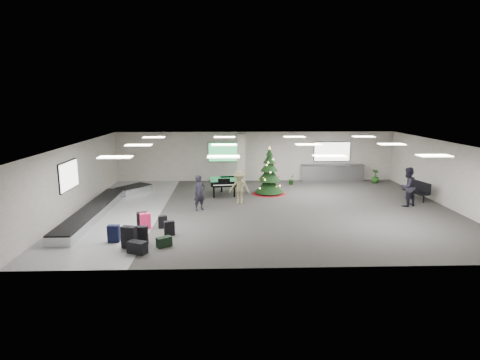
{
  "coord_description": "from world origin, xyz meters",
  "views": [
    {
      "loc": [
        -1.87,
        -18.83,
        5.22
      ],
      "look_at": [
        -1.22,
        1.0,
        1.24
      ],
      "focal_mm": 30.0,
      "sensor_mm": 36.0,
      "label": 1
    }
  ],
  "objects_px": {
    "christmas_tree": "(269,178)",
    "potted_plant_right": "(376,176)",
    "traveler_b": "(240,187)",
    "baggage_carousel": "(103,206)",
    "grand_piano": "(223,182)",
    "pink_suitcase": "(145,221)",
    "service_counter": "(332,173)",
    "traveler_a": "(199,193)",
    "bench": "(418,189)",
    "traveler_bench": "(407,187)",
    "potted_plant_left": "(292,179)"
  },
  "relations": [
    {
      "from": "baggage_carousel",
      "to": "traveler_a",
      "type": "xyz_separation_m",
      "value": [
        4.65,
        -0.07,
        0.64
      ]
    },
    {
      "from": "traveler_b",
      "to": "potted_plant_right",
      "type": "relative_size",
      "value": 1.9
    },
    {
      "from": "grand_piano",
      "to": "bench",
      "type": "xyz_separation_m",
      "value": [
        10.31,
        -1.49,
        -0.18
      ]
    },
    {
      "from": "bench",
      "to": "traveler_bench",
      "type": "distance_m",
      "value": 1.72
    },
    {
      "from": "grand_piano",
      "to": "traveler_b",
      "type": "xyz_separation_m",
      "value": [
        0.87,
        -1.9,
        0.09
      ]
    },
    {
      "from": "potted_plant_right",
      "to": "baggage_carousel",
      "type": "bearing_deg",
      "value": -158.61
    },
    {
      "from": "grand_piano",
      "to": "traveler_b",
      "type": "relative_size",
      "value": 1.18
    },
    {
      "from": "service_counter",
      "to": "bench",
      "type": "bearing_deg",
      "value": -58.12
    },
    {
      "from": "bench",
      "to": "traveler_bench",
      "type": "bearing_deg",
      "value": -146.42
    },
    {
      "from": "traveler_a",
      "to": "traveler_bench",
      "type": "xyz_separation_m",
      "value": [
        10.26,
        0.43,
        0.13
      ]
    },
    {
      "from": "service_counter",
      "to": "potted_plant_right",
      "type": "relative_size",
      "value": 4.57
    },
    {
      "from": "pink_suitcase",
      "to": "traveler_b",
      "type": "relative_size",
      "value": 0.41
    },
    {
      "from": "christmas_tree",
      "to": "potted_plant_left",
      "type": "distance_m",
      "value": 3.02
    },
    {
      "from": "service_counter",
      "to": "pink_suitcase",
      "type": "height_order",
      "value": "service_counter"
    },
    {
      "from": "baggage_carousel",
      "to": "traveler_b",
      "type": "xyz_separation_m",
      "value": [
        6.6,
        1.17,
        0.63
      ]
    },
    {
      "from": "pink_suitcase",
      "to": "traveler_a",
      "type": "relative_size",
      "value": 0.4
    },
    {
      "from": "christmas_tree",
      "to": "potted_plant_right",
      "type": "relative_size",
      "value": 3.07
    },
    {
      "from": "traveler_b",
      "to": "potted_plant_right",
      "type": "height_order",
      "value": "traveler_b"
    },
    {
      "from": "bench",
      "to": "service_counter",
      "type": "bearing_deg",
      "value": 108.74
    },
    {
      "from": "baggage_carousel",
      "to": "potted_plant_left",
      "type": "xyz_separation_m",
      "value": [
        10.01,
        5.72,
        0.14
      ]
    },
    {
      "from": "traveler_b",
      "to": "traveler_bench",
      "type": "xyz_separation_m",
      "value": [
        8.3,
        -0.81,
        0.14
      ]
    },
    {
      "from": "potted_plant_left",
      "to": "christmas_tree",
      "type": "bearing_deg",
      "value": -124.47
    },
    {
      "from": "bench",
      "to": "potted_plant_left",
      "type": "xyz_separation_m",
      "value": [
        -6.04,
        4.14,
        -0.21
      ]
    },
    {
      "from": "pink_suitcase",
      "to": "bench",
      "type": "relative_size",
      "value": 0.41
    },
    {
      "from": "pink_suitcase",
      "to": "potted_plant_right",
      "type": "bearing_deg",
      "value": 17.05
    },
    {
      "from": "bench",
      "to": "potted_plant_right",
      "type": "bearing_deg",
      "value": 84.51
    },
    {
      "from": "potted_plant_left",
      "to": "potted_plant_right",
      "type": "xyz_separation_m",
      "value": [
        5.43,
        0.33,
        0.09
      ]
    },
    {
      "from": "christmas_tree",
      "to": "potted_plant_right",
      "type": "distance_m",
      "value": 7.65
    },
    {
      "from": "traveler_bench",
      "to": "potted_plant_left",
      "type": "bearing_deg",
      "value": -75.29
    },
    {
      "from": "service_counter",
      "to": "traveler_a",
      "type": "xyz_separation_m",
      "value": [
        -8.19,
        -6.81,
        0.31
      ]
    },
    {
      "from": "traveler_b",
      "to": "baggage_carousel",
      "type": "bearing_deg",
      "value": -152.99
    },
    {
      "from": "traveler_b",
      "to": "traveler_bench",
      "type": "height_order",
      "value": "traveler_bench"
    },
    {
      "from": "pink_suitcase",
      "to": "traveler_a",
      "type": "xyz_separation_m",
      "value": [
        2.04,
        2.79,
        0.52
      ]
    },
    {
      "from": "potted_plant_right",
      "to": "christmas_tree",
      "type": "bearing_deg",
      "value": -158.67
    },
    {
      "from": "baggage_carousel",
      "to": "traveler_b",
      "type": "relative_size",
      "value": 5.75
    },
    {
      "from": "grand_piano",
      "to": "bench",
      "type": "relative_size",
      "value": 1.19
    },
    {
      "from": "baggage_carousel",
      "to": "pink_suitcase",
      "type": "bearing_deg",
      "value": -47.74
    },
    {
      "from": "traveler_a",
      "to": "potted_plant_left",
      "type": "distance_m",
      "value": 7.91
    },
    {
      "from": "traveler_b",
      "to": "pink_suitcase",
      "type": "bearing_deg",
      "value": -117.79
    },
    {
      "from": "grand_piano",
      "to": "potted_plant_right",
      "type": "xyz_separation_m",
      "value": [
        9.71,
        2.98,
        -0.31
      ]
    },
    {
      "from": "potted_plant_right",
      "to": "grand_piano",
      "type": "bearing_deg",
      "value": -162.93
    },
    {
      "from": "bench",
      "to": "potted_plant_left",
      "type": "bearing_deg",
      "value": 132.39
    },
    {
      "from": "christmas_tree",
      "to": "traveler_b",
      "type": "bearing_deg",
      "value": -129.54
    },
    {
      "from": "service_counter",
      "to": "traveler_a",
      "type": "bearing_deg",
      "value": -140.29
    },
    {
      "from": "baggage_carousel",
      "to": "service_counter",
      "type": "relative_size",
      "value": 2.4
    },
    {
      "from": "pink_suitcase",
      "to": "potted_plant_left",
      "type": "relative_size",
      "value": 0.96
    },
    {
      "from": "potted_plant_left",
      "to": "potted_plant_right",
      "type": "relative_size",
      "value": 0.81
    },
    {
      "from": "bench",
      "to": "baggage_carousel",
      "type": "bearing_deg",
      "value": 172.45
    },
    {
      "from": "pink_suitcase",
      "to": "potted_plant_left",
      "type": "xyz_separation_m",
      "value": [
        7.41,
        8.58,
        0.02
      ]
    },
    {
      "from": "christmas_tree",
      "to": "service_counter",
      "type": "bearing_deg",
      "value": 37.53
    }
  ]
}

